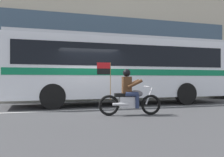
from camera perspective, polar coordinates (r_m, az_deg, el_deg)
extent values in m
plane|color=#3D3D3F|center=(10.61, -4.97, -6.76)|extent=(60.00, 60.00, 0.00)
cube|color=gray|center=(15.61, -9.00, -4.37)|extent=(28.00, 3.80, 0.15)
cube|color=silver|center=(10.03, -4.22, -7.12)|extent=(26.60, 0.14, 0.01)
cube|color=#384C60|center=(17.84, -9.88, 12.42)|extent=(25.76, 0.10, 1.40)
cube|color=silver|center=(12.19, 1.84, 2.24)|extent=(10.69, 2.66, 2.70)
cube|color=black|center=(12.22, 1.84, 4.81)|extent=(9.84, 2.69, 0.96)
cube|color=#0F7247|center=(12.18, 1.84, 1.30)|extent=(10.48, 2.68, 0.28)
cube|color=#BABCC3|center=(12.33, 1.84, 8.80)|extent=(10.48, 2.53, 0.16)
cylinder|color=black|center=(10.37, -13.50, -4.03)|extent=(1.04, 0.30, 1.04)
cylinder|color=black|center=(12.45, 16.55, -3.38)|extent=(1.04, 0.30, 1.04)
torus|color=black|center=(8.64, 8.91, -5.96)|extent=(0.70, 0.20, 0.69)
torus|color=black|center=(8.33, -0.71, -6.18)|extent=(0.70, 0.20, 0.69)
cube|color=silver|center=(8.44, 3.86, -5.42)|extent=(0.68, 0.38, 0.36)
ellipsoid|color=#59565B|center=(8.47, 5.51, -3.50)|extent=(0.52, 0.35, 0.24)
cube|color=black|center=(8.38, 2.52, -3.81)|extent=(0.59, 0.34, 0.12)
cylinder|color=silver|center=(8.60, 8.52, -3.98)|extent=(0.28, 0.10, 0.58)
cylinder|color=silver|center=(8.56, 8.01, -1.86)|extent=(0.14, 0.64, 0.04)
cylinder|color=silver|center=(8.23, 2.04, -5.91)|extent=(0.56, 0.17, 0.09)
cube|color=#4C2D19|center=(8.39, 3.39, -1.48)|extent=(0.33, 0.40, 0.56)
sphere|color=black|center=(8.39, 3.39, 1.32)|extent=(0.26, 0.26, 0.26)
cylinder|color=#232D4C|center=(8.61, 4.05, -3.45)|extent=(0.44, 0.21, 0.15)
cylinder|color=#232D4C|center=(8.66, 5.22, -5.02)|extent=(0.13, 0.13, 0.46)
cylinder|color=#232D4C|center=(8.26, 4.60, -3.59)|extent=(0.44, 0.21, 0.15)
cylinder|color=#232D4C|center=(8.32, 5.81, -5.22)|extent=(0.13, 0.13, 0.46)
cylinder|color=#4C2D19|center=(8.64, 4.67, -1.18)|extent=(0.53, 0.19, 0.32)
cylinder|color=#4C2D19|center=(8.25, 5.31, -1.23)|extent=(0.53, 0.19, 0.32)
cylinder|color=olive|center=(8.29, -0.37, -0.64)|extent=(0.02, 0.02, 1.25)
cube|color=red|center=(8.27, -1.95, 3.00)|extent=(0.44, 0.09, 0.20)
cube|color=black|center=(8.27, -1.95, 1.62)|extent=(0.44, 0.09, 0.20)
cylinder|color=red|center=(14.29, -16.99, -3.29)|extent=(0.22, 0.22, 0.58)
sphere|color=red|center=(14.28, -16.99, -1.84)|extent=(0.20, 0.20, 0.20)
cylinder|color=red|center=(14.15, -16.99, -3.20)|extent=(0.09, 0.10, 0.09)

